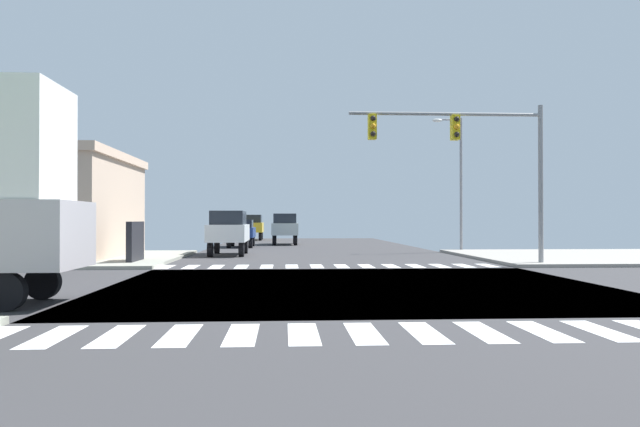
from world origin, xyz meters
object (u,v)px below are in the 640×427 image
Objects in this scene: suv_trailing_3 at (252,225)px; suv_middle_4 at (285,226)px; sedan_nearside_1 at (241,231)px; traffic_signal_mast at (466,145)px; suv_crossing_1 at (229,229)px; street_lamp at (457,172)px.

suv_trailing_3 is 11.03m from suv_middle_4.
suv_trailing_3 is (-0.00, 14.90, 0.28)m from sedan_nearside_1.
traffic_signal_mast is at bearing 108.14° from suv_middle_4.
suv_crossing_1 is at bearing 140.85° from traffic_signal_mast.
suv_crossing_1 is (-13.01, -2.43, -3.30)m from street_lamp.
sedan_nearside_1 is 14.91m from suv_trailing_3.
suv_trailing_3 is at bearing 107.39° from traffic_signal_mast.
suv_crossing_1 is at bearing 90.00° from suv_trailing_3.
sedan_nearside_1 is 5.24m from suv_middle_4.
suv_trailing_3 and suv_middle_4 have the same top height.
suv_middle_4 is (-7.31, 22.31, -3.50)m from traffic_signal_mast.
traffic_signal_mast is 34.67m from suv_trailing_3.
suv_middle_4 is (3.00, -10.61, 0.00)m from suv_trailing_3.
suv_crossing_1 is (-0.00, -9.62, 0.28)m from sedan_nearside_1.
suv_crossing_1 is 14.24m from suv_middle_4.
traffic_signal_mast reaches higher than suv_trailing_3.
street_lamp reaches higher than sedan_nearside_1.
street_lamp is 1.70× the size of suv_middle_4.
sedan_nearside_1 is 0.93× the size of suv_trailing_3.
sedan_nearside_1 is at bearing 151.07° from street_lamp.
suv_trailing_3 is at bearing -74.21° from suv_middle_4.
street_lamp is 15.29m from sedan_nearside_1.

